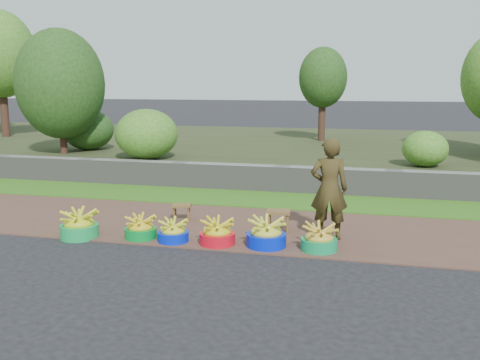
% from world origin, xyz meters
% --- Properties ---
extents(ground_plane, '(120.00, 120.00, 0.00)m').
position_xyz_m(ground_plane, '(0.00, 0.00, 0.00)').
color(ground_plane, black).
rests_on(ground_plane, ground).
extents(dirt_shoulder, '(80.00, 2.50, 0.02)m').
position_xyz_m(dirt_shoulder, '(0.00, 1.25, 0.01)').
color(dirt_shoulder, '#4F3429').
rests_on(dirt_shoulder, ground).
extents(grass_verge, '(80.00, 1.50, 0.04)m').
position_xyz_m(grass_verge, '(0.00, 3.25, 0.02)').
color(grass_verge, '#346A18').
rests_on(grass_verge, ground).
extents(retaining_wall, '(80.00, 0.35, 0.55)m').
position_xyz_m(retaining_wall, '(0.00, 4.10, 0.28)').
color(retaining_wall, slate).
rests_on(retaining_wall, ground).
extents(earth_bank, '(80.00, 10.00, 0.50)m').
position_xyz_m(earth_bank, '(0.00, 9.00, 0.25)').
color(earth_bank, '#2F371C').
rests_on(earth_bank, ground).
extents(basin_a, '(0.55, 0.55, 0.41)m').
position_xyz_m(basin_a, '(-2.34, 0.14, 0.18)').
color(basin_a, '#169846').
rests_on(basin_a, ground).
extents(basin_b, '(0.46, 0.46, 0.35)m').
position_xyz_m(basin_b, '(-1.44, 0.29, 0.16)').
color(basin_b, '#047F2A').
rests_on(basin_b, ground).
extents(basin_c, '(0.44, 0.44, 0.33)m').
position_xyz_m(basin_c, '(-0.92, 0.24, 0.15)').
color(basin_c, '#031FD5').
rests_on(basin_c, ground).
extents(basin_d, '(0.50, 0.50, 0.37)m').
position_xyz_m(basin_d, '(-0.28, 0.27, 0.17)').
color(basin_d, red).
rests_on(basin_d, ground).
extents(basin_e, '(0.55, 0.55, 0.41)m').
position_xyz_m(basin_e, '(0.41, 0.34, 0.18)').
color(basin_e, '#011DD8').
rests_on(basin_e, ground).
extents(basin_f, '(0.49, 0.49, 0.37)m').
position_xyz_m(basin_f, '(1.14, 0.34, 0.16)').
color(basin_f, '#108B4D').
rests_on(basin_f, ground).
extents(stool_left, '(0.35, 0.29, 0.27)m').
position_xyz_m(stool_left, '(-1.20, 1.36, 0.23)').
color(stool_left, brown).
rests_on(stool_left, dirt_shoulder).
extents(stool_right, '(0.39, 0.31, 0.32)m').
position_xyz_m(stool_right, '(0.44, 1.14, 0.27)').
color(stool_right, brown).
rests_on(stool_right, dirt_shoulder).
extents(vendor_woman, '(0.57, 0.41, 1.47)m').
position_xyz_m(vendor_woman, '(1.21, 0.91, 0.75)').
color(vendor_woman, black).
rests_on(vendor_woman, dirt_shoulder).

